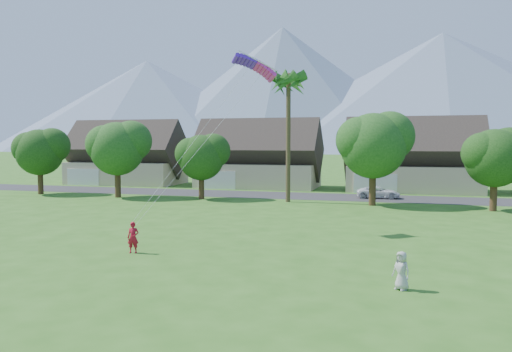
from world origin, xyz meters
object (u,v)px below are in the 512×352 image
(kite_flyer, at_px, (133,237))
(watcher, at_px, (401,271))
(parafoil_kite, at_px, (255,65))
(parked_car, at_px, (378,192))

(kite_flyer, relative_size, watcher, 1.07)
(kite_flyer, bearing_deg, watcher, -26.23)
(watcher, height_order, parafoil_kite, parafoil_kite)
(kite_flyer, distance_m, parafoil_kite, 13.90)
(parafoil_kite, bearing_deg, kite_flyer, -141.10)
(watcher, distance_m, parked_car, 32.46)
(kite_flyer, distance_m, watcher, 13.85)
(kite_flyer, height_order, parked_car, kite_flyer)
(watcher, xyz_separation_m, parked_car, (-2.00, 32.40, -0.16))
(watcher, height_order, parked_car, watcher)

